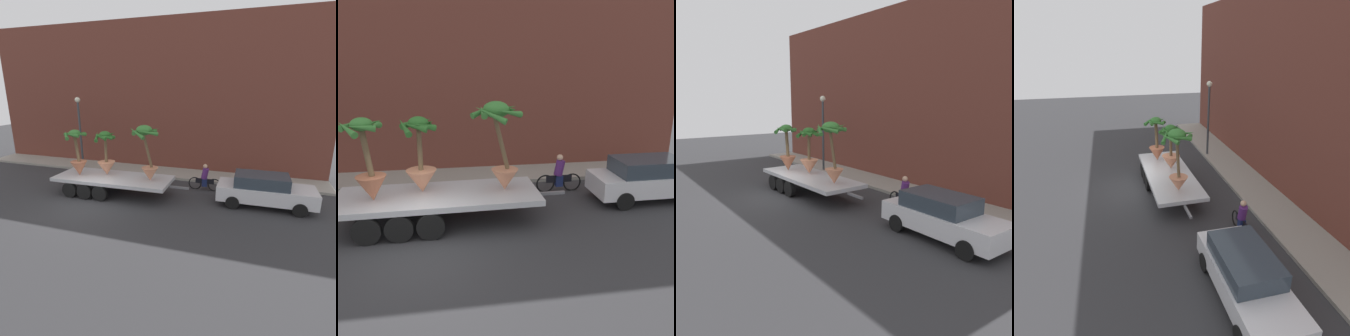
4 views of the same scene
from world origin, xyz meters
The scene contains 10 objects.
ground_plane centered at (0.00, 0.00, 0.00)m, with size 60.00×60.00×0.00m, color #2D2D30.
sidewalk centered at (0.00, 6.10, 0.07)m, with size 24.00×2.20×0.15m, color gray.
building_facade centered at (0.00, 7.80, 4.94)m, with size 24.00×1.20×9.87m, color brown.
flatbed_trailer centered at (0.21, 1.74, 0.77)m, with size 7.31×2.47×0.98m.
potted_palm_rear centered at (-1.45, 1.46, 2.02)m, with size 1.24×1.30×2.48m.
potted_palm_middle centered at (2.45, 1.79, 2.48)m, with size 1.60×1.64×2.83m.
potted_palm_front centered at (-0.03, 1.98, 1.99)m, with size 1.23×1.17×2.39m.
cyclist centered at (5.05, 3.85, 0.67)m, with size 1.84×0.35×1.54m.
parked_car centered at (8.17, 2.56, 0.83)m, with size 4.55×1.85×1.58m.
street_lamp centered at (-3.90, 5.30, 3.23)m, with size 0.36×0.36×4.83m.
Camera 1 is at (7.52, -10.59, 5.53)m, focal length 29.17 mm.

